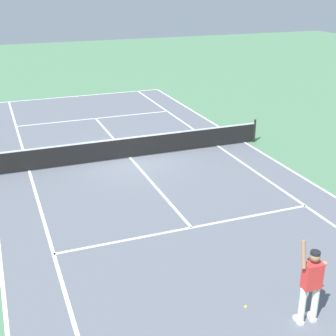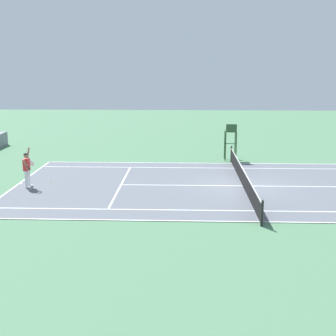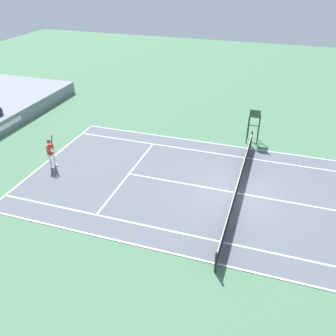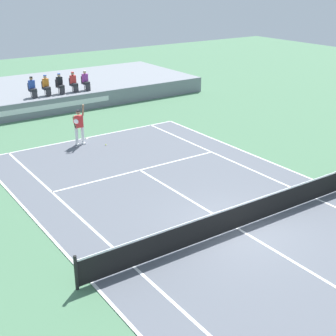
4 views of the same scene
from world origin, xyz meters
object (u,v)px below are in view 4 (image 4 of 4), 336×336
(spectator_seated_2, at_px, (60,84))
(tennis_ball, at_px, (106,145))
(tennis_player, at_px, (79,126))
(spectator_seated_0, at_px, (32,88))
(spectator_seated_3, at_px, (74,82))
(spectator_seated_4, at_px, (86,81))
(spectator_seated_1, at_px, (46,86))

(spectator_seated_2, height_order, tennis_ball, spectator_seated_2)
(spectator_seated_2, relative_size, tennis_player, 0.61)
(spectator_seated_0, xyz_separation_m, tennis_ball, (0.82, -7.89, -1.62))
(spectator_seated_3, xyz_separation_m, spectator_seated_4, (0.85, 0.00, 0.00))
(spectator_seated_0, height_order, spectator_seated_1, same)
(spectator_seated_4, bearing_deg, spectator_seated_2, 180.00)
(tennis_player, xyz_separation_m, tennis_ball, (1.00, -0.89, -0.96))
(spectator_seated_0, relative_size, spectator_seated_2, 1.00)
(spectator_seated_4, xyz_separation_m, tennis_player, (-3.76, -7.00, -0.66))
(spectator_seated_4, distance_m, tennis_ball, 8.52)
(spectator_seated_4, height_order, tennis_ball, spectator_seated_4)
(spectator_seated_3, height_order, tennis_ball, spectator_seated_3)
(spectator_seated_0, bearing_deg, spectator_seated_2, 0.00)
(tennis_ball, bearing_deg, spectator_seated_3, 76.38)
(tennis_player, bearing_deg, spectator_seated_0, 88.50)
(spectator_seated_1, relative_size, spectator_seated_3, 1.00)
(spectator_seated_1, height_order, tennis_player, spectator_seated_1)
(spectator_seated_2, xyz_separation_m, spectator_seated_3, (0.93, 0.00, 0.00))
(spectator_seated_0, relative_size, tennis_ball, 18.60)
(spectator_seated_2, bearing_deg, spectator_seated_1, 180.00)
(spectator_seated_0, distance_m, tennis_ball, 8.10)
(spectator_seated_1, distance_m, tennis_ball, 8.06)
(spectator_seated_1, height_order, tennis_ball, spectator_seated_1)
(spectator_seated_3, height_order, spectator_seated_4, same)
(spectator_seated_2, bearing_deg, spectator_seated_0, 180.00)
(spectator_seated_1, relative_size, tennis_player, 0.61)
(spectator_seated_3, height_order, tennis_player, spectator_seated_3)
(spectator_seated_0, height_order, spectator_seated_3, same)
(spectator_seated_0, height_order, spectator_seated_4, same)
(tennis_ball, bearing_deg, spectator_seated_4, 70.73)
(spectator_seated_4, distance_m, tennis_player, 7.97)
(spectator_seated_2, distance_m, spectator_seated_4, 1.78)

